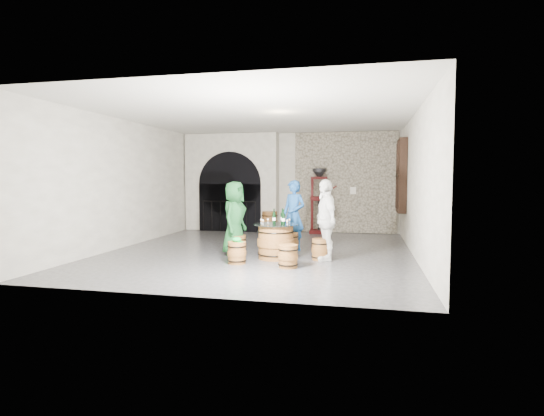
% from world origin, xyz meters
% --- Properties ---
extents(ground, '(8.00, 8.00, 0.00)m').
position_xyz_m(ground, '(0.00, 0.00, 0.00)').
color(ground, '#2F2F32').
rests_on(ground, ground).
extents(wall_back, '(8.00, 0.00, 8.00)m').
position_xyz_m(wall_back, '(0.00, 4.00, 1.60)').
color(wall_back, beige).
rests_on(wall_back, ground).
extents(wall_front, '(8.00, 0.00, 8.00)m').
position_xyz_m(wall_front, '(0.00, -4.00, 1.60)').
color(wall_front, beige).
rests_on(wall_front, ground).
extents(wall_left, '(0.00, 8.00, 8.00)m').
position_xyz_m(wall_left, '(-3.50, 0.00, 1.60)').
color(wall_left, beige).
rests_on(wall_left, ground).
extents(wall_right, '(0.00, 8.00, 8.00)m').
position_xyz_m(wall_right, '(3.50, 0.00, 1.60)').
color(wall_right, beige).
rests_on(wall_right, ground).
extents(ceiling, '(8.00, 8.00, 0.00)m').
position_xyz_m(ceiling, '(0.00, 0.00, 3.20)').
color(ceiling, beige).
rests_on(ceiling, wall_back).
extents(stone_facing_panel, '(3.20, 0.12, 3.18)m').
position_xyz_m(stone_facing_panel, '(1.80, 3.94, 1.60)').
color(stone_facing_panel, '#9E927E').
rests_on(stone_facing_panel, ground).
extents(arched_opening, '(3.10, 0.60, 3.19)m').
position_xyz_m(arched_opening, '(-1.90, 3.74, 1.58)').
color(arched_opening, beige).
rests_on(arched_opening, ground).
extents(shuttered_window, '(0.23, 1.10, 2.00)m').
position_xyz_m(shuttered_window, '(3.38, 2.40, 1.80)').
color(shuttered_window, black).
rests_on(shuttered_window, wall_right).
extents(barrel_table, '(0.97, 0.97, 0.75)m').
position_xyz_m(barrel_table, '(0.56, -0.82, 0.37)').
color(barrel_table, brown).
rests_on(barrel_table, ground).
extents(barrel_stool_left, '(0.40, 0.40, 0.45)m').
position_xyz_m(barrel_stool_left, '(-0.37, -0.58, 0.22)').
color(barrel_stool_left, brown).
rests_on(barrel_stool_left, ground).
extents(barrel_stool_far, '(0.40, 0.40, 0.45)m').
position_xyz_m(barrel_stool_far, '(0.71, 0.13, 0.22)').
color(barrel_stool_far, brown).
rests_on(barrel_stool_far, ground).
extents(barrel_stool_right, '(0.40, 0.40, 0.45)m').
position_xyz_m(barrel_stool_right, '(1.52, -0.75, 0.22)').
color(barrel_stool_right, brown).
rests_on(barrel_stool_right, ground).
extents(barrel_stool_near_right, '(0.40, 0.40, 0.45)m').
position_xyz_m(barrel_stool_near_right, '(0.99, -1.69, 0.22)').
color(barrel_stool_near_right, brown).
rests_on(barrel_stool_near_right, ground).
extents(barrel_stool_near_left, '(0.40, 0.40, 0.45)m').
position_xyz_m(barrel_stool_near_left, '(-0.10, -1.52, 0.22)').
color(barrel_stool_near_left, brown).
rests_on(barrel_stool_near_left, ground).
extents(green_cap, '(0.24, 0.19, 0.10)m').
position_xyz_m(green_cap, '(-0.10, -1.52, 0.49)').
color(green_cap, '#0C892C').
rests_on(green_cap, barrel_stool_near_left).
extents(person_green, '(0.61, 0.86, 1.66)m').
position_xyz_m(person_green, '(-0.46, -0.56, 0.83)').
color(person_green, '#13451D').
rests_on(person_green, ground).
extents(person_blue, '(0.73, 0.64, 1.69)m').
position_xyz_m(person_blue, '(0.75, 0.35, 0.85)').
color(person_blue, '#19488B').
rests_on(person_blue, ground).
extents(person_white, '(0.77, 1.09, 1.71)m').
position_xyz_m(person_white, '(1.62, -0.75, 0.86)').
color(person_white, white).
rests_on(person_white, ground).
extents(wine_bottle_left, '(0.08, 0.08, 0.32)m').
position_xyz_m(wine_bottle_left, '(0.51, -0.76, 0.88)').
color(wine_bottle_left, black).
rests_on(wine_bottle_left, barrel_table).
extents(wine_bottle_center, '(0.08, 0.08, 0.32)m').
position_xyz_m(wine_bottle_center, '(0.73, -0.87, 0.88)').
color(wine_bottle_center, black).
rests_on(wine_bottle_center, barrel_table).
extents(wine_bottle_right, '(0.08, 0.08, 0.32)m').
position_xyz_m(wine_bottle_right, '(0.66, -0.63, 0.88)').
color(wine_bottle_right, black).
rests_on(wine_bottle_right, barrel_table).
extents(tasting_glass_a, '(0.05, 0.05, 0.10)m').
position_xyz_m(tasting_glass_a, '(0.29, -0.89, 0.80)').
color(tasting_glass_a, '#B46823').
rests_on(tasting_glass_a, barrel_table).
extents(tasting_glass_b, '(0.05, 0.05, 0.10)m').
position_xyz_m(tasting_glass_b, '(0.79, -0.74, 0.80)').
color(tasting_glass_b, '#B46823').
rests_on(tasting_glass_b, barrel_table).
extents(tasting_glass_c, '(0.05, 0.05, 0.10)m').
position_xyz_m(tasting_glass_c, '(0.34, -0.64, 0.80)').
color(tasting_glass_c, '#B46823').
rests_on(tasting_glass_c, barrel_table).
extents(tasting_glass_d, '(0.05, 0.05, 0.10)m').
position_xyz_m(tasting_glass_d, '(0.81, -0.57, 0.80)').
color(tasting_glass_d, '#B46823').
rests_on(tasting_glass_d, barrel_table).
extents(tasting_glass_e, '(0.05, 0.05, 0.10)m').
position_xyz_m(tasting_glass_e, '(0.82, -0.89, 0.80)').
color(tasting_glass_e, '#B46823').
rests_on(tasting_glass_e, barrel_table).
extents(tasting_glass_f, '(0.05, 0.05, 0.10)m').
position_xyz_m(tasting_glass_f, '(0.21, -0.72, 0.80)').
color(tasting_glass_f, '#B46823').
rests_on(tasting_glass_f, barrel_table).
extents(side_barrel, '(0.52, 0.52, 0.69)m').
position_xyz_m(side_barrel, '(-0.52, 3.31, 0.34)').
color(side_barrel, brown).
rests_on(side_barrel, ground).
extents(corking_press, '(0.84, 0.47, 2.04)m').
position_xyz_m(corking_press, '(1.01, 3.61, 1.19)').
color(corking_press, '#460B0C').
rests_on(corking_press, ground).
extents(control_box, '(0.18, 0.10, 0.22)m').
position_xyz_m(control_box, '(2.05, 3.86, 1.35)').
color(control_box, silver).
rests_on(control_box, wall_back).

